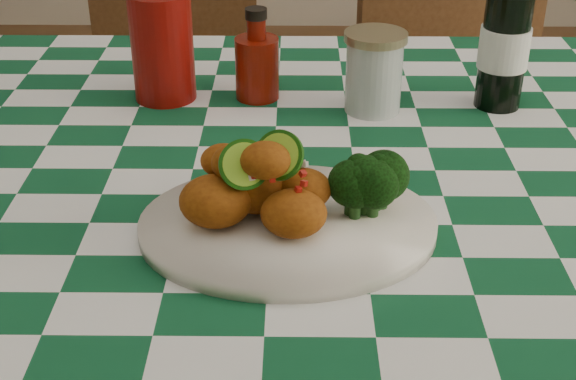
# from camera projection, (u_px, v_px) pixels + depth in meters

# --- Properties ---
(plate) EXTENTS (0.34, 0.27, 0.02)m
(plate) POSITION_uv_depth(u_px,v_px,m) (288.00, 226.00, 0.88)
(plate) COLOR silver
(plate) RESTS_ON dining_table
(fried_chicken_pile) EXTENTS (0.15, 0.11, 0.09)m
(fried_chicken_pile) POSITION_uv_depth(u_px,v_px,m) (266.00, 182.00, 0.85)
(fried_chicken_pile) COLOR #8C450D
(fried_chicken_pile) RESTS_ON plate
(broccoli_side) EXTENTS (0.09, 0.09, 0.07)m
(broccoli_side) POSITION_uv_depth(u_px,v_px,m) (368.00, 188.00, 0.87)
(broccoli_side) COLOR black
(broccoli_side) RESTS_ON plate
(red_tumbler) EXTENTS (0.12, 0.12, 0.16)m
(red_tumbler) POSITION_uv_depth(u_px,v_px,m) (162.00, 47.00, 1.18)
(red_tumbler) COLOR maroon
(red_tumbler) RESTS_ON dining_table
(ketchup_bottle) EXTENTS (0.07, 0.07, 0.14)m
(ketchup_bottle) POSITION_uv_depth(u_px,v_px,m) (257.00, 54.00, 1.19)
(ketchup_bottle) COLOR #6C0F05
(ketchup_bottle) RESTS_ON dining_table
(mason_jar) EXTENTS (0.12, 0.12, 0.12)m
(mason_jar) POSITION_uv_depth(u_px,v_px,m) (374.00, 72.00, 1.15)
(mason_jar) COLOR #B2BCBA
(mason_jar) RESTS_ON dining_table
(beer_bottle) EXTENTS (0.10, 0.10, 0.24)m
(beer_bottle) POSITION_uv_depth(u_px,v_px,m) (507.00, 26.00, 1.13)
(beer_bottle) COLOR black
(beer_bottle) RESTS_ON dining_table
(wooden_chair_left) EXTENTS (0.41, 0.43, 0.84)m
(wooden_chair_left) POSITION_uv_depth(u_px,v_px,m) (177.00, 153.00, 1.86)
(wooden_chair_left) COLOR #472814
(wooden_chair_left) RESTS_ON ground
(wooden_chair_right) EXTENTS (0.53, 0.55, 0.98)m
(wooden_chair_right) POSITION_uv_depth(u_px,v_px,m) (476.00, 134.00, 1.79)
(wooden_chair_right) COLOR #472814
(wooden_chair_right) RESTS_ON ground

